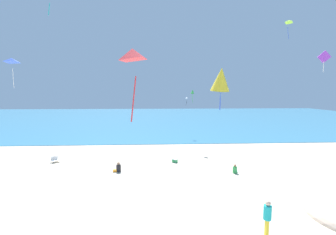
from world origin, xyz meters
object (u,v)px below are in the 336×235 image
Objects in this scene: beach_chair_near_camera at (55,159)px; person_1 at (267,216)px; kite_white at (186,98)px; cooler_box at (175,161)px; kite_green at (193,92)px; kite_red at (132,55)px; kite_purple at (324,57)px; person_0 at (118,168)px; kite_lime at (288,22)px; kite_blue at (12,60)px; kite_yellow at (221,79)px; person_2 at (235,170)px.

person_1 is (13.54, -11.03, 0.69)m from beach_chair_near_camera.
cooler_box is at bearing -102.10° from kite_white.
kite_green is at bearing 66.38° from cooler_box.
kite_white is (2.59, 12.06, 5.22)m from cooler_box.
cooler_box is 10.87m from person_1.
kite_purple is at bearing 36.75° from kite_red.
kite_green is at bearing -132.28° from person_0.
kite_lime is 1.32× the size of kite_purple.
kite_white is (-7.46, 11.24, -6.92)m from kite_lime.
cooler_box is 0.28× the size of kite_blue.
person_0 is (-4.58, -2.12, 0.13)m from cooler_box.
cooler_box is at bearing 44.01° from beach_chair_near_camera.
kite_green is at bearing 83.25° from kite_yellow.
cooler_box is 0.43× the size of kite_yellow.
person_0 is at bearing 23.59° from kite_blue.
kite_purple reaches higher than kite_blue.
person_0 is 0.45× the size of kite_red.
person_0 is 8.96m from person_2.
kite_green is (6.96, 7.56, 5.91)m from person_0.
person_0 is 0.63× the size of kite_white.
kite_purple is at bearing -3.82° from kite_blue.
kite_white is at bearing 79.68° from kite_red.
kite_lime is 0.99× the size of kite_red.
kite_lime reaches higher than kite_purple.
kite_purple is at bearing 164.09° from person_0.
kite_yellow reaches higher than person_1.
kite_white is (-1.77, 14.90, 5.12)m from person_2.
kite_yellow is 0.72× the size of kite_red.
kite_yellow is 2.63m from kite_red.
kite_lime is at bearing 50.15° from kite_red.
kite_lime is at bearing -56.43° from kite_white.
kite_green is 6.67m from kite_white.
person_1 is 6.55m from kite_yellow.
person_0 reaches higher than cooler_box.
kite_purple is (4.05, -3.07, 7.91)m from person_2.
kite_green is 0.81× the size of kite_blue.
cooler_box is 5.04m from person_0.
kite_blue is at bearing -155.87° from cooler_box.
kite_lime is 0.90× the size of kite_blue.
kite_lime reaches higher than kite_blue.
kite_lime is at bearing 4.64° from cooler_box.
person_2 is 0.56× the size of kite_white.
person_2 is at bearing 59.34° from kite_red.
kite_lime is (10.05, 0.82, 12.14)m from cooler_box.
beach_chair_near_camera is 15.29m from person_2.
kite_red reaches higher than beach_chair_near_camera.
person_2 is 10.38m from kite_green.
person_0 is 1.11× the size of person_2.
person_1 is at bearing -88.94° from kite_white.
person_2 is at bearing -76.58° from kite_green.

